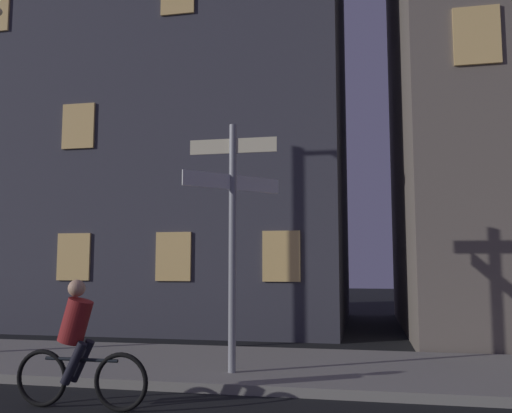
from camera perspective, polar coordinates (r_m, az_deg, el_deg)
sidewalk_kerb at (r=9.53m, az=2.04°, el=-16.60°), size 40.00×3.47×0.14m
signpost at (r=8.62m, az=-2.49°, el=-1.66°), size 1.44×1.28×3.92m
cyclist at (r=7.42m, az=-18.25°, el=-14.01°), size 1.82×0.33×1.61m
building_left_block at (r=19.33m, az=-8.22°, el=19.18°), size 10.75×7.50×20.10m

